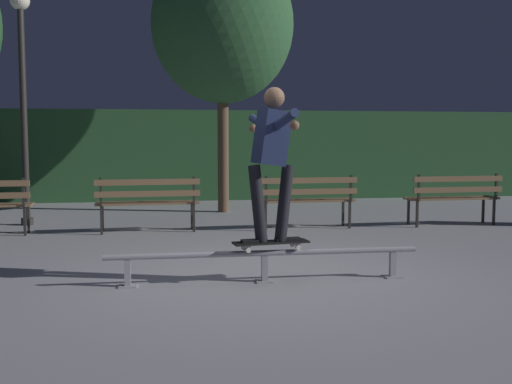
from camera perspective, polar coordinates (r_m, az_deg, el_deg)
ground_plane at (r=6.32m, az=0.58°, el=-8.21°), size 90.00×90.00×0.00m
hedge_backdrop at (r=14.83m, az=-4.83°, el=3.55°), size 24.00×1.20×2.15m
grind_rail at (r=6.11m, az=0.82°, el=-6.32°), size 3.22×0.18×0.33m
skateboard at (r=6.10m, az=1.45°, el=-4.87°), size 0.80×0.31×0.09m
skateboarder at (r=6.01m, az=1.49°, el=3.96°), size 0.63×1.40×1.56m
park_bench_left_center at (r=9.44m, az=-10.28°, el=-0.61°), size 1.62×0.49×0.88m
park_bench_right_center at (r=9.70m, az=4.89°, el=-0.40°), size 1.62×0.49×0.88m
park_bench_rightmost at (r=10.58m, az=18.38°, el=-0.18°), size 1.62×0.49×0.88m
tree_behind_benches at (r=12.18m, az=-3.21°, el=15.60°), size 2.79×2.79×5.24m
lamp_post_left at (r=10.86m, az=-21.39°, el=10.13°), size 0.32×0.32×3.90m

